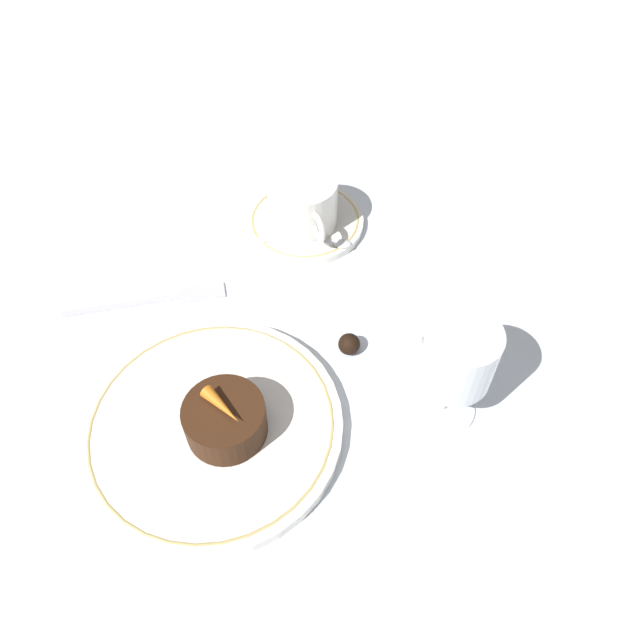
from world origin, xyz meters
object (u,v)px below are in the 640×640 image
Objects in this scene: dinner_plate at (213,426)px; dessert_cake at (226,423)px; fork at (163,298)px; coffee_cup at (303,202)px; wine_glass at (456,360)px.

dinner_plate is 0.03m from dessert_cake.
dessert_cake reaches higher than fork.
fork is 0.20m from dessert_cake.
dinner_plate is at bearing 2.73° from fork.
coffee_cup is at bearing 145.83° from dessert_cake.
wine_glass is at bearing 7.23° from coffee_cup.
dinner_plate is 0.18m from fork.
dinner_plate is 0.24m from wine_glass.
fork is at bearing -136.69° from wine_glass.
coffee_cup reaches higher than fork.
dessert_cake is (-0.04, -0.21, -0.05)m from wine_glass.
wine_glass is 0.34m from fork.
dessert_cake is at bearing -102.00° from wine_glass.
dinner_plate is at bearing -142.08° from dessert_cake.
coffee_cup is at bearing 105.44° from fork.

